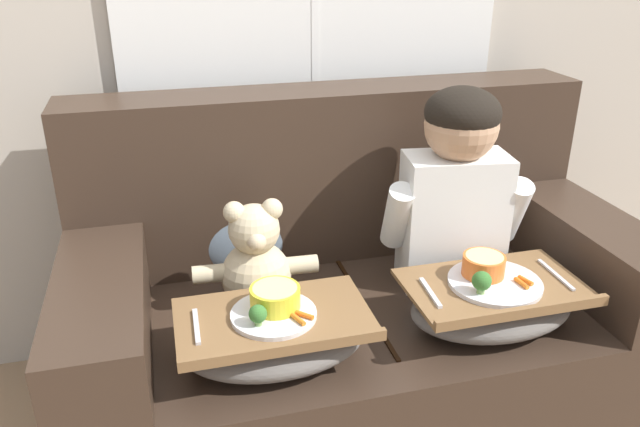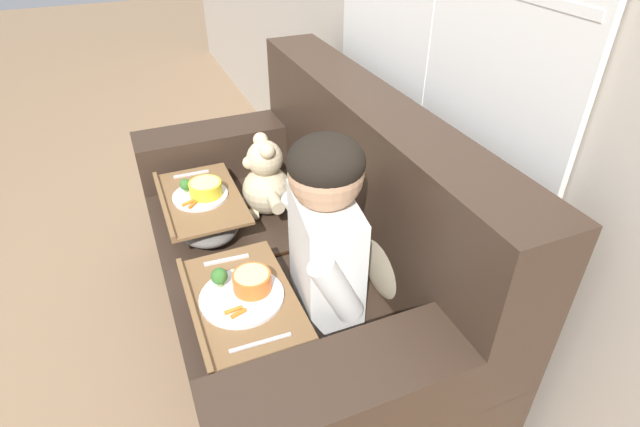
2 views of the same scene
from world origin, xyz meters
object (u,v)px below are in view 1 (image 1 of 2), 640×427
at_px(teddy_bear, 256,263).
at_px(couch, 351,304).
at_px(throw_pillow_behind_child, 421,205).
at_px(child_figure, 456,180).
at_px(lap_tray_teddy, 274,336).
at_px(lap_tray_child, 492,303).
at_px(throw_pillow_behind_teddy, 243,224).

bearing_deg(teddy_bear, couch, 9.91).
height_order(throw_pillow_behind_child, child_figure, child_figure).
bearing_deg(throw_pillow_behind_child, lap_tray_teddy, -140.18).
distance_m(child_figure, lap_tray_child, 0.37).
bearing_deg(teddy_bear, child_figure, 0.33).
height_order(child_figure, lap_tray_child, child_figure).
bearing_deg(lap_tray_child, throw_pillow_behind_teddy, 140.16).
height_order(teddy_bear, lap_tray_teddy, teddy_bear).
relative_size(couch, throw_pillow_behind_teddy, 4.75).
xyz_separation_m(throw_pillow_behind_child, teddy_bear, (-0.60, -0.24, -0.02)).
bearing_deg(couch, throw_pillow_behind_child, 31.69).
bearing_deg(lap_tray_child, lap_tray_teddy, -179.96).
bearing_deg(lap_tray_teddy, child_figure, 23.92).
relative_size(throw_pillow_behind_child, lap_tray_teddy, 0.72).
bearing_deg(lap_tray_child, couch, 133.54).
bearing_deg(throw_pillow_behind_child, couch, -148.31).
bearing_deg(lap_tray_teddy, teddy_bear, 90.09).
bearing_deg(lap_tray_teddy, couch, 46.40).
height_order(throw_pillow_behind_teddy, lap_tray_teddy, throw_pillow_behind_teddy).
bearing_deg(lap_tray_child, throw_pillow_behind_child, 89.87).
xyz_separation_m(lap_tray_child, lap_tray_teddy, (-0.60, -0.00, -0.00)).
height_order(couch, teddy_bear, couch).
distance_m(throw_pillow_behind_teddy, child_figure, 0.66).
xyz_separation_m(throw_pillow_behind_child, lap_tray_child, (-0.00, -0.50, -0.08)).
height_order(child_figure, lap_tray_teddy, child_figure).
relative_size(couch, teddy_bear, 4.60).
relative_size(couch, lap_tray_child, 3.45).
xyz_separation_m(throw_pillow_behind_child, lap_tray_teddy, (-0.60, -0.50, -0.08)).
height_order(throw_pillow_behind_child, throw_pillow_behind_teddy, throw_pillow_behind_teddy).
distance_m(throw_pillow_behind_child, child_figure, 0.29).
bearing_deg(throw_pillow_behind_teddy, lap_tray_teddy, -89.98).
xyz_separation_m(throw_pillow_behind_teddy, teddy_bear, (-0.00, -0.24, -0.02)).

